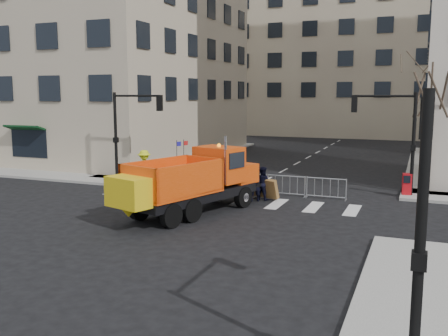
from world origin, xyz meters
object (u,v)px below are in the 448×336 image
at_px(plow_truck, 191,180).
at_px(cop_a, 255,184).
at_px(newspaper_box, 407,184).
at_px(cop_c, 243,181).
at_px(cop_b, 262,183).
at_px(worker, 144,168).

distance_m(plow_truck, cop_a, 4.09).
height_order(plow_truck, newspaper_box, plow_truck).
height_order(cop_c, newspaper_box, cop_c).
distance_m(cop_b, cop_c, 1.20).
bearing_deg(plow_truck, cop_a, -8.18).
relative_size(cop_a, cop_b, 1.05).
xyz_separation_m(cop_b, worker, (-7.21, 0.63, 0.31)).
distance_m(worker, newspaper_box, 14.24).
relative_size(plow_truck, worker, 4.57).
xyz_separation_m(cop_c, worker, (-6.05, 0.32, 0.31)).
relative_size(cop_b, worker, 0.85).
bearing_deg(cop_a, cop_c, -76.82).
bearing_deg(cop_a, worker, -44.63).
height_order(worker, newspaper_box, worker).
distance_m(cop_a, cop_b, 0.55).
bearing_deg(cop_a, plow_truck, 28.62).
bearing_deg(plow_truck, newspaper_box, -31.71).
xyz_separation_m(cop_a, worker, (-6.96, 1.12, 0.26)).
bearing_deg(plow_truck, cop_c, 6.83).
relative_size(worker, newspaper_box, 1.83).
xyz_separation_m(cop_a, cop_b, (0.25, 0.49, -0.04)).
distance_m(cop_c, newspaper_box, 8.49).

